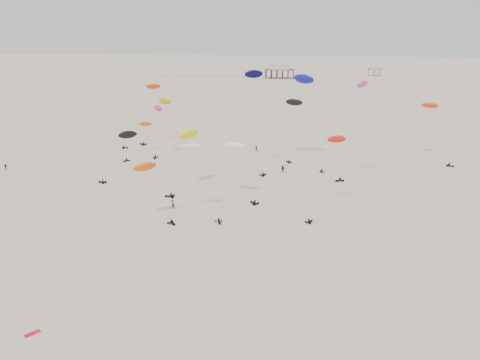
% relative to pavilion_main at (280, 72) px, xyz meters
% --- Properties ---
extents(ground_plane, '(900.00, 900.00, 0.00)m').
position_rel_pavilion_main_xyz_m(ground_plane, '(10.00, -150.00, -4.22)').
color(ground_plane, beige).
extents(pavilion_main, '(21.00, 13.00, 9.80)m').
position_rel_pavilion_main_xyz_m(pavilion_main, '(0.00, 0.00, 0.00)').
color(pavilion_main, brown).
rests_on(pavilion_main, ground).
extents(pavilion_small, '(9.00, 7.00, 8.00)m').
position_rel_pavilion_main_xyz_m(pavilion_small, '(70.00, 30.00, -0.74)').
color(pavilion_small, brown).
rests_on(pavilion_small, ground).
extents(pier_fence, '(80.20, 0.20, 1.50)m').
position_rel_pavilion_main_xyz_m(pier_fence, '(-52.00, -0.00, -3.45)').
color(pier_fence, black).
rests_on(pier_fence, ground).
extents(rig_0, '(3.70, 6.72, 14.28)m').
position_rel_pavilion_main_xyz_m(rig_0, '(-19.06, -222.71, 4.19)').
color(rig_0, black).
rests_on(rig_0, ground).
extents(rig_1, '(7.40, 11.72, 16.52)m').
position_rel_pavilion_main_xyz_m(rig_1, '(26.70, -257.02, 6.13)').
color(rig_1, black).
rests_on(rig_1, ground).
extents(rig_2, '(4.67, 13.69, 13.67)m').
position_rel_pavilion_main_xyz_m(rig_2, '(-24.79, -221.02, 1.55)').
color(rig_2, black).
rests_on(rig_2, ground).
extents(rig_3, '(8.76, 6.32, 14.52)m').
position_rel_pavilion_main_xyz_m(rig_3, '(2.41, -263.56, 5.85)').
color(rig_3, black).
rests_on(rig_3, ground).
extents(rig_4, '(10.42, 11.54, 19.77)m').
position_rel_pavilion_main_xyz_m(rig_4, '(-26.43, -208.41, 9.71)').
color(rig_4, black).
rests_on(rig_4, ground).
extents(rig_5, '(8.68, 5.45, 11.50)m').
position_rel_pavilion_main_xyz_m(rig_5, '(-6.01, -266.84, 4.19)').
color(rig_5, black).
rests_on(rig_5, ground).
extents(rig_6, '(5.19, 9.88, 16.60)m').
position_rel_pavilion_main_xyz_m(rig_6, '(18.07, -217.84, 8.66)').
color(rig_6, black).
rests_on(rig_6, ground).
extents(rig_7, '(6.55, 12.38, 12.91)m').
position_rel_pavilion_main_xyz_m(rig_7, '(-22.01, -239.88, 3.61)').
color(rig_7, black).
rests_on(rig_7, ground).
extents(rig_8, '(7.97, 14.25, 16.02)m').
position_rel_pavilion_main_xyz_m(rig_8, '(-24.88, -201.19, 5.34)').
color(rig_8, black).
rests_on(rig_8, ground).
extents(rig_10, '(6.86, 4.82, 23.57)m').
position_rel_pavilion_main_xyz_m(rig_10, '(32.75, -237.33, 12.20)').
color(rig_10, black).
rests_on(rig_10, ground).
extents(rig_11, '(5.90, 12.19, 14.30)m').
position_rel_pavilion_main_xyz_m(rig_11, '(-4.25, -247.35, 6.20)').
color(rig_11, black).
rests_on(rig_11, ground).
extents(rig_12, '(8.08, 12.45, 16.68)m').
position_rel_pavilion_main_xyz_m(rig_12, '(55.82, -213.94, 7.01)').
color(rig_12, black).
rests_on(rig_12, ground).
extents(rig_13, '(9.83, 16.67, 24.81)m').
position_rel_pavilion_main_xyz_m(rig_13, '(20.90, -219.61, 16.13)').
color(rig_13, black).
rests_on(rig_13, ground).
extents(rig_14, '(6.85, 9.54, 24.85)m').
position_rel_pavilion_main_xyz_m(rig_14, '(9.24, -231.05, 14.93)').
color(rig_14, black).
rests_on(rig_14, ground).
extents(rig_15, '(8.52, 6.87, 12.45)m').
position_rel_pavilion_main_xyz_m(rig_15, '(8.18, -252.58, 4.90)').
color(rig_15, black).
rests_on(rig_15, ground).
extents(spectator_0, '(0.92, 0.98, 2.22)m').
position_rel_pavilion_main_xyz_m(spectator_0, '(-3.70, -260.87, -4.22)').
color(spectator_0, black).
rests_on(spectator_0, ground).
extents(spectator_1, '(1.25, 1.04, 2.22)m').
position_rel_pavilion_main_xyz_m(spectator_1, '(16.48, -233.03, -4.22)').
color(spectator_1, black).
rests_on(spectator_1, ground).
extents(spectator_2, '(1.20, 0.69, 1.97)m').
position_rel_pavilion_main_xyz_m(spectator_2, '(-53.40, -241.19, -4.22)').
color(spectator_2, black).
rests_on(spectator_2, ground).
extents(spectator_3, '(0.88, 0.77, 2.02)m').
position_rel_pavilion_main_xyz_m(spectator_3, '(7.47, -212.61, -4.22)').
color(spectator_3, black).
rests_on(spectator_3, ground).
extents(grounded_kite_b, '(1.67, 1.84, 0.07)m').
position_rel_pavilion_main_xyz_m(grounded_kite_b, '(-8.76, -302.43, -4.22)').
color(grounded_kite_b, red).
rests_on(grounded_kite_b, ground).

